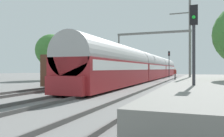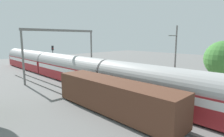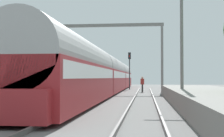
# 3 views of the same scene
# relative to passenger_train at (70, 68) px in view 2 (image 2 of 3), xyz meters

# --- Properties ---
(ground) EXTENTS (120.00, 120.00, 0.00)m
(ground) POSITION_rel_passenger_train_xyz_m (0.00, -19.59, -1.97)
(ground) COLOR slate
(track_far_west) EXTENTS (1.52, 60.00, 0.16)m
(track_far_west) POSITION_rel_passenger_train_xyz_m (-3.97, -19.59, -1.89)
(track_far_west) COLOR #5A5756
(track_far_west) RESTS_ON ground
(track_west) EXTENTS (1.52, 60.00, 0.16)m
(track_west) POSITION_rel_passenger_train_xyz_m (0.00, -19.59, -1.89)
(track_west) COLOR #5A5756
(track_west) RESTS_ON ground
(track_east) EXTENTS (1.52, 60.00, 0.16)m
(track_east) POSITION_rel_passenger_train_xyz_m (3.97, -19.59, -1.89)
(track_east) COLOR #5A5756
(track_east) RESTS_ON ground
(platform) EXTENTS (4.40, 28.00, 0.90)m
(platform) POSITION_rel_passenger_train_xyz_m (7.79, -17.59, -1.52)
(platform) COLOR gray
(platform) RESTS_ON ground
(passenger_train) EXTENTS (2.93, 49.20, 3.82)m
(passenger_train) POSITION_rel_passenger_train_xyz_m (0.00, 0.00, 0.00)
(passenger_train) COLOR maroon
(passenger_train) RESTS_ON ground
(freight_car) EXTENTS (2.80, 13.00, 2.70)m
(freight_car) POSITION_rel_passenger_train_xyz_m (-3.97, -13.41, -0.50)
(freight_car) COLOR #563323
(freight_car) RESTS_ON ground
(person_crossing) EXTENTS (0.41, 0.26, 1.73)m
(person_crossing) POSITION_rel_passenger_train_xyz_m (3.73, 1.17, -0.94)
(person_crossing) COLOR #2B2B2B
(person_crossing) RESTS_ON ground
(railway_signal_far) EXTENTS (0.36, 0.30, 5.04)m
(railway_signal_far) POSITION_rel_passenger_train_xyz_m (1.92, 9.02, 1.25)
(railway_signal_far) COLOR #2D2D33
(railway_signal_far) RESTS_ON ground
(catenary_gantry) EXTENTS (12.34, 0.28, 7.86)m
(catenary_gantry) POSITION_rel_passenger_train_xyz_m (0.00, 2.26, 3.65)
(catenary_gantry) COLOR slate
(catenary_gantry) RESTS_ON ground
(catenary_pole_east_mid) EXTENTS (1.90, 0.20, 8.00)m
(catenary_pole_east_mid) POSITION_rel_passenger_train_xyz_m (6.32, -13.79, 2.18)
(catenary_pole_east_mid) COLOR slate
(catenary_pole_east_mid) RESTS_ON ground
(tree_east_background) EXTENTS (4.38, 4.38, 6.22)m
(tree_east_background) POSITION_rel_passenger_train_xyz_m (10.14, -18.02, 2.05)
(tree_east_background) COLOR #4C3826
(tree_east_background) RESTS_ON ground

